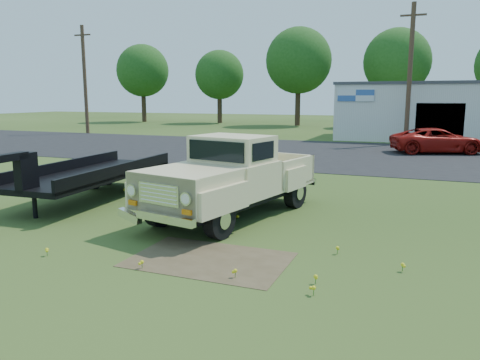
# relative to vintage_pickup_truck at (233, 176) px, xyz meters

# --- Properties ---
(ground) EXTENTS (140.00, 140.00, 0.00)m
(ground) POSITION_rel_vintage_pickup_truck_xyz_m (-0.63, -0.27, -1.07)
(ground) COLOR #284115
(ground) RESTS_ON ground
(asphalt_lot) EXTENTS (90.00, 14.00, 0.02)m
(asphalt_lot) POSITION_rel_vintage_pickup_truck_xyz_m (-0.63, 14.73, -1.07)
(asphalt_lot) COLOR black
(asphalt_lot) RESTS_ON ground
(dirt_patch_a) EXTENTS (3.00, 2.00, 0.01)m
(dirt_patch_a) POSITION_rel_vintage_pickup_truck_xyz_m (0.87, -3.27, -1.07)
(dirt_patch_a) COLOR #493C26
(dirt_patch_a) RESTS_ON ground
(dirt_patch_b) EXTENTS (2.20, 1.60, 0.01)m
(dirt_patch_b) POSITION_rel_vintage_pickup_truck_xyz_m (-2.63, 3.23, -1.07)
(dirt_patch_b) COLOR #493C26
(dirt_patch_b) RESTS_ON ground
(commercial_building) EXTENTS (14.20, 8.20, 4.15)m
(commercial_building) POSITION_rel_vintage_pickup_truck_xyz_m (5.37, 26.73, 1.04)
(commercial_building) COLOR silver
(commercial_building) RESTS_ON ground
(utility_pole_west) EXTENTS (1.60, 0.30, 9.00)m
(utility_pole_west) POSITION_rel_vintage_pickup_truck_xyz_m (-22.63, 21.73, 3.54)
(utility_pole_west) COLOR #412C1E
(utility_pole_west) RESTS_ON ground
(utility_pole_mid) EXTENTS (1.60, 0.30, 9.00)m
(utility_pole_mid) POSITION_rel_vintage_pickup_truck_xyz_m (3.37, 21.73, 3.54)
(utility_pole_mid) COLOR #412C1E
(utility_pole_mid) RESTS_ON ground
(treeline_a) EXTENTS (6.40, 6.40, 9.52)m
(treeline_a) POSITION_rel_vintage_pickup_truck_xyz_m (-28.63, 39.73, 5.23)
(treeline_a) COLOR #372619
(treeline_a) RESTS_ON ground
(treeline_b) EXTENTS (5.76, 5.76, 8.57)m
(treeline_b) POSITION_rel_vintage_pickup_truck_xyz_m (-18.63, 40.73, 4.60)
(treeline_b) COLOR #372619
(treeline_b) RESTS_ON ground
(treeline_c) EXTENTS (7.04, 7.04, 10.47)m
(treeline_c) POSITION_rel_vintage_pickup_truck_xyz_m (-8.63, 39.23, 5.87)
(treeline_c) COLOR #372619
(treeline_c) RESTS_ON ground
(treeline_d) EXTENTS (6.72, 6.72, 10.00)m
(treeline_d) POSITION_rel_vintage_pickup_truck_xyz_m (1.37, 40.23, 5.55)
(treeline_d) COLOR #372619
(treeline_d) RESTS_ON ground
(vintage_pickup_truck) EXTENTS (3.49, 6.23, 2.13)m
(vintage_pickup_truck) POSITION_rel_vintage_pickup_truck_xyz_m (0.00, 0.00, 0.00)
(vintage_pickup_truck) COLOR beige
(vintage_pickup_truck) RESTS_ON ground
(flatbed_trailer) EXTENTS (2.56, 6.62, 1.77)m
(flatbed_trailer) POSITION_rel_vintage_pickup_truck_xyz_m (-4.82, 0.38, -0.18)
(flatbed_trailer) COLOR black
(flatbed_trailer) RESTS_ON ground
(red_pickup) EXTENTS (5.45, 3.87, 1.38)m
(red_pickup) POSITION_rel_vintage_pickup_truck_xyz_m (5.22, 17.11, -0.38)
(red_pickup) COLOR maroon
(red_pickup) RESTS_ON ground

